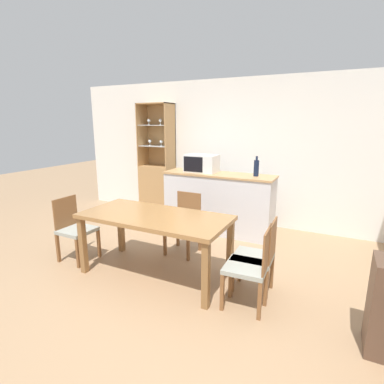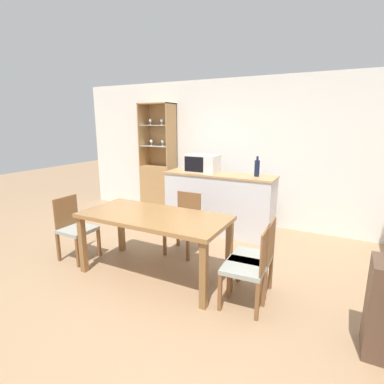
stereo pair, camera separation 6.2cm
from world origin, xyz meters
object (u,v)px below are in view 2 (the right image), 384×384
Objects in this scene: display_cabinet at (159,181)px; wine_bottle at (257,168)px; dining_chair_side_left_near at (75,228)px; microwave at (202,163)px; dining_chair_side_right_far at (255,257)px; dining_chair_head_far at (184,223)px; dining_chair_side_right_near at (248,267)px; dining_table at (154,222)px.

display_cabinet is 6.96× the size of wine_bottle.
dining_chair_side_left_near is 1.58× the size of microwave.
dining_chair_head_far is at bearing 60.74° from dining_chair_side_right_far.
dining_chair_side_right_near and dining_chair_side_right_far have the same top height.
display_cabinet is at bearing -174.78° from dining_chair_side_left_near.
dining_table is at bearing 96.53° from dining_chair_side_left_near.
dining_chair_side_right_near is at bearing 177.55° from dining_chair_side_right_far.
dining_chair_side_right_far and dining_chair_side_left_near have the same top height.
display_cabinet reaches higher than dining_table.
dining_chair_head_far is at bearing -78.54° from microwave.
dining_chair_side_left_near is (-2.38, -0.25, 0.00)m from dining_chair_side_right_far.
wine_bottle is (0.72, 1.74, 0.45)m from dining_table.
display_cabinet is 1.34m from microwave.
dining_chair_head_far is at bearing 89.98° from dining_table.
dining_chair_side_right_near and dining_chair_head_far have the same top height.
microwave is at bearing 152.77° from dining_chair_side_left_near.
dining_chair_head_far is 1.34m from dining_chair_side_right_far.
dining_chair_side_right_far is at bearing 153.50° from dining_chair_head_far.
dining_chair_side_left_near is at bearing -135.76° from wine_bottle.
wine_bottle reaches higher than dining_table.
display_cabinet is 2.20m from wine_bottle.
dining_chair_head_far is 1.47m from dining_chair_side_left_near.
microwave is at bearing 96.73° from dining_table.
dining_chair_head_far is 1.58× the size of microwave.
dining_chair_side_right_far is 2.71× the size of wine_bottle.
wine_bottle is at bearing -0.04° from microwave.
dining_chair_side_left_near reaches higher than dining_table.
wine_bottle is at bearing 134.86° from dining_chair_side_left_near.
dining_table is at bearing -57.70° from display_cabinet.
dining_chair_side_right_far is (1.19, -0.60, 0.00)m from dining_chair_head_far.
dining_chair_side_right_near is 1.00× the size of dining_chair_side_right_far.
display_cabinet is 2.56× the size of dining_chair_head_far.
microwave is 0.93m from wine_bottle.
dining_chair_head_far is at bearing 126.15° from dining_chair_side_left_near.
dining_table is 1.22m from dining_chair_side_right_near.
display_cabinet is at bearing 45.27° from dining_chair_side_right_near.
dining_chair_side_right_near is 1.00× the size of dining_chair_head_far.
dining_table is at bearing -112.57° from wine_bottle.
wine_bottle reaches higher than microwave.
display_cabinet is 1.23× the size of dining_table.
dining_chair_side_right_far is (0.00, 0.25, 0.00)m from dining_chair_side_right_near.
wine_bottle reaches higher than dining_chair_side_left_near.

